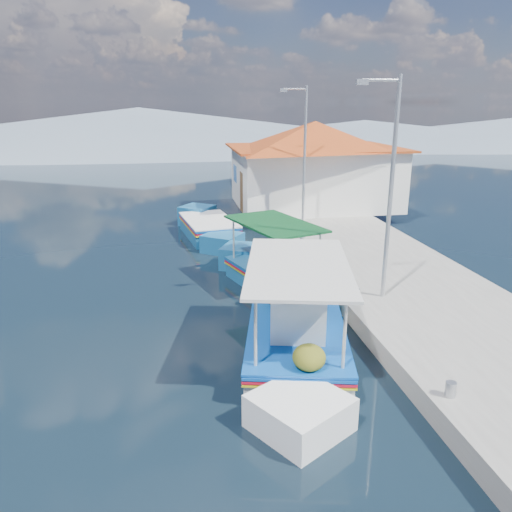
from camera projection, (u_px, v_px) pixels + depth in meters
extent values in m
plane|color=black|center=(232.00, 359.00, 11.75)|extent=(160.00, 160.00, 0.00)
cube|color=#9B9891|center=(371.00, 260.00, 18.26)|extent=(5.00, 44.00, 0.50)
cylinder|color=#A5A8AD|center=(450.00, 389.00, 9.33)|extent=(0.20, 0.20, 0.30)
cylinder|color=#A5A8AD|center=(356.00, 293.00, 14.04)|extent=(0.20, 0.20, 0.30)
cylinder|color=#A5A8AD|center=(302.00, 238.00, 19.69)|extent=(0.20, 0.20, 0.30)
cylinder|color=#A5A8AD|center=(273.00, 208.00, 25.34)|extent=(0.20, 0.20, 0.30)
cube|color=white|center=(296.00, 348.00, 11.82)|extent=(3.07, 4.68, 0.94)
cube|color=white|center=(252.00, 301.00, 14.31)|extent=(2.17, 2.17, 1.04)
cube|color=white|center=(362.00, 412.00, 9.38)|extent=(2.11, 2.11, 0.89)
cube|color=#0C4AA5|center=(297.00, 331.00, 11.69)|extent=(3.16, 4.82, 0.06)
cube|color=red|center=(296.00, 334.00, 11.72)|extent=(3.16, 4.82, 0.05)
cube|color=gold|center=(296.00, 337.00, 11.74)|extent=(3.16, 4.82, 0.04)
cube|color=#0C4AA5|center=(297.00, 328.00, 11.67)|extent=(3.17, 4.78, 0.05)
cube|color=brown|center=(297.00, 329.00, 11.68)|extent=(2.88, 4.56, 0.05)
cube|color=white|center=(303.00, 313.00, 11.26)|extent=(1.45, 1.52, 1.09)
cube|color=silver|center=(304.00, 290.00, 11.09)|extent=(1.58, 1.64, 0.06)
cylinder|color=beige|center=(235.00, 278.00, 12.73)|extent=(0.07, 0.07, 1.59)
cylinder|color=beige|center=(296.00, 270.00, 13.36)|extent=(0.07, 0.07, 1.59)
cylinder|color=beige|center=(299.00, 338.00, 9.53)|extent=(0.07, 0.07, 1.59)
cylinder|color=beige|center=(375.00, 323.00, 10.16)|extent=(0.07, 0.07, 1.59)
cube|color=silver|center=(298.00, 266.00, 11.21)|extent=(3.18, 4.70, 0.07)
ellipsoid|color=#4A4C14|center=(259.00, 300.00, 12.68)|extent=(0.75, 0.83, 0.57)
ellipsoid|color=#4A4C14|center=(275.00, 291.00, 13.39)|extent=(0.63, 0.70, 0.48)
ellipsoid|color=#4A4C14|center=(345.00, 352.00, 10.10)|extent=(0.67, 0.74, 0.51)
sphere|color=#FF4108|center=(322.00, 286.00, 12.35)|extent=(0.40, 0.40, 0.40)
cube|color=#185E94|center=(274.00, 281.00, 16.30)|extent=(2.88, 3.87, 0.88)
cube|color=#185E94|center=(282.00, 257.00, 18.45)|extent=(1.79, 1.79, 0.98)
cube|color=#185E94|center=(264.00, 307.00, 14.18)|extent=(1.74, 1.74, 0.84)
cube|color=#0C4AA5|center=(274.00, 269.00, 16.17)|extent=(2.97, 3.99, 0.06)
cube|color=red|center=(274.00, 271.00, 16.20)|extent=(2.97, 3.99, 0.05)
cube|color=gold|center=(274.00, 273.00, 16.22)|extent=(2.97, 3.99, 0.04)
cube|color=#185E94|center=(274.00, 267.00, 16.15)|extent=(2.97, 3.96, 0.05)
cube|color=brown|center=(274.00, 268.00, 16.16)|extent=(2.72, 3.76, 0.05)
cylinder|color=beige|center=(259.00, 234.00, 17.43)|extent=(0.07, 0.07, 1.49)
cylinder|color=beige|center=(301.00, 236.00, 17.19)|extent=(0.07, 0.07, 1.49)
cylinder|color=beige|center=(243.00, 258.00, 14.69)|extent=(0.07, 0.07, 1.49)
cylinder|color=beige|center=(293.00, 261.00, 14.46)|extent=(0.07, 0.07, 1.49)
cube|color=#0D451F|center=(274.00, 224.00, 15.72)|extent=(2.97, 3.90, 0.07)
cube|color=#185E94|center=(209.00, 232.00, 22.33)|extent=(2.50, 3.95, 1.03)
cube|color=#185E94|center=(213.00, 217.00, 24.65)|extent=(1.96, 1.96, 1.14)
cube|color=#185E94|center=(204.00, 246.00, 20.05)|extent=(1.90, 1.90, 0.97)
cube|color=#0C4AA5|center=(209.00, 221.00, 22.19)|extent=(2.57, 4.06, 0.06)
cube|color=red|center=(209.00, 223.00, 22.21)|extent=(2.57, 4.06, 0.05)
cube|color=gold|center=(209.00, 225.00, 22.24)|extent=(2.57, 4.06, 0.04)
cube|color=white|center=(209.00, 220.00, 22.17)|extent=(2.59, 4.03, 0.05)
cube|color=brown|center=(209.00, 220.00, 22.18)|extent=(2.33, 3.85, 0.05)
cube|color=white|center=(313.00, 177.00, 26.26)|extent=(8.00, 6.00, 3.00)
cube|color=#A13216|center=(315.00, 148.00, 25.80)|extent=(8.64, 6.48, 0.10)
pyramid|color=#A13216|center=(315.00, 135.00, 25.61)|extent=(10.49, 10.49, 1.40)
cube|color=brown|center=(242.00, 192.00, 24.84)|extent=(0.06, 1.00, 2.00)
cube|color=#0C4AA5|center=(235.00, 173.00, 27.01)|extent=(0.06, 1.20, 0.90)
cylinder|color=#A5A8AD|center=(391.00, 192.00, 13.32)|extent=(0.12, 0.12, 6.00)
cylinder|color=#A5A8AD|center=(381.00, 80.00, 12.40)|extent=(1.00, 0.08, 0.08)
cube|color=#A5A8AD|center=(362.00, 82.00, 12.33)|extent=(0.30, 0.14, 0.14)
cylinder|color=#A5A8AD|center=(304.00, 157.00, 21.80)|extent=(0.12, 0.12, 6.00)
cylinder|color=#A5A8AD|center=(295.00, 89.00, 20.87)|extent=(1.00, 0.08, 0.08)
cube|color=#A5A8AD|center=(283.00, 90.00, 20.81)|extent=(0.30, 0.14, 0.14)
cone|color=slate|center=(140.00, 130.00, 62.96)|extent=(96.00, 96.00, 5.50)
cone|color=slate|center=(364.00, 134.00, 67.96)|extent=(76.80, 76.80, 3.80)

